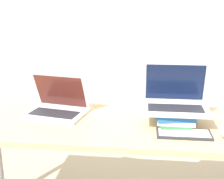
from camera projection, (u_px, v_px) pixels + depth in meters
wall_back at (131, 3)px, 3.09m from camera, size 8.00×0.05×2.70m
desk at (111, 135)px, 1.71m from camera, size 1.74×0.62×0.74m
laptop_left at (57, 106)px, 1.79m from camera, size 0.37×0.30×0.24m
book_stack at (174, 116)px, 1.65m from camera, size 0.21×0.26×0.08m
laptop_on_books at (175, 100)px, 1.64m from camera, size 0.35×0.24×0.24m
wireless_keyboard at (184, 134)px, 1.51m from camera, size 0.27×0.12×0.01m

